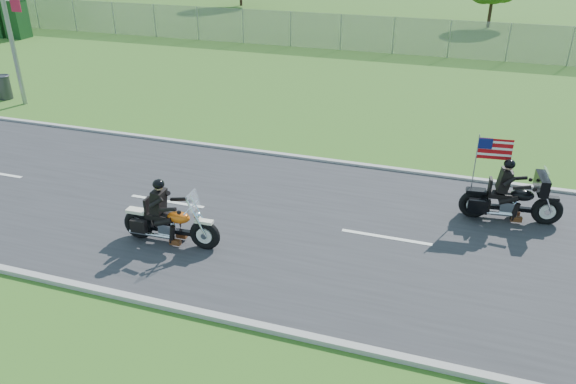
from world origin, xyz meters
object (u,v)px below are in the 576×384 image
(porta_toilet_a, at_px, (16,19))
(motorcycle_follow, at_px, (511,201))
(trash_can, at_px, (4,88))
(motorcycle_lead, at_px, (169,224))

(porta_toilet_a, relative_size, motorcycle_follow, 0.90)
(porta_toilet_a, distance_m, trash_can, 13.82)
(porta_toilet_a, distance_m, motorcycle_lead, 28.31)
(porta_toilet_a, xyz_separation_m, motorcycle_follow, (28.81, -15.13, -0.57))
(motorcycle_lead, xyz_separation_m, motorcycle_follow, (7.68, 3.70, 0.05))
(motorcycle_lead, xyz_separation_m, trash_can, (-12.39, 8.15, -0.04))
(motorcycle_lead, bearing_deg, trash_can, 144.87)
(motorcycle_follow, bearing_deg, motorcycle_lead, -160.59)
(motorcycle_follow, height_order, trash_can, motorcycle_follow)
(motorcycle_lead, relative_size, trash_can, 2.56)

